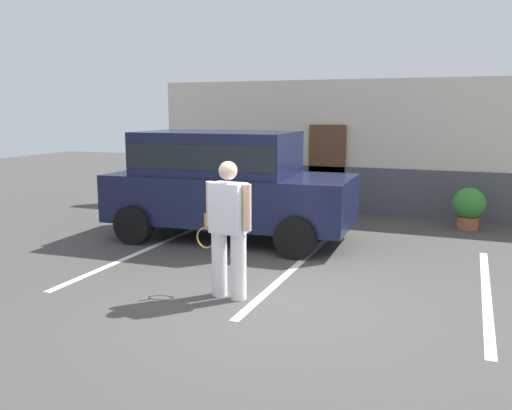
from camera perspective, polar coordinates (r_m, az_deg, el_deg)
ground_plane at (r=7.08m, az=0.71°, el=-10.28°), size 40.00×40.00×0.00m
parking_stripe_0 at (r=9.65m, az=-12.31°, el=-4.96°), size 0.12×4.40×0.01m
parking_stripe_1 at (r=8.46m, az=3.72°, el=-6.88°), size 0.12×4.40×0.01m
parking_stripe_2 at (r=8.10m, az=23.07°, el=-8.45°), size 0.12×4.40×0.01m
house_frontage at (r=13.27m, az=11.28°, el=5.62°), size 10.55×0.40×3.16m
parked_suv at (r=10.32m, az=-3.30°, el=2.69°), size 4.68×2.32×2.05m
tennis_player_man at (r=7.06m, az=-2.94°, el=-2.45°), size 0.91×0.34×1.81m
potted_plant_by_porch at (r=12.05m, az=21.49°, el=-0.12°), size 0.66×0.66×0.87m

